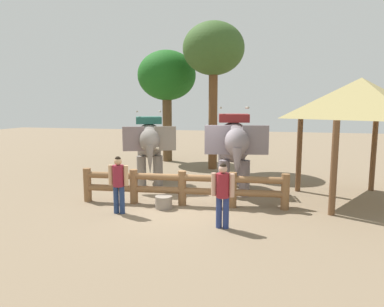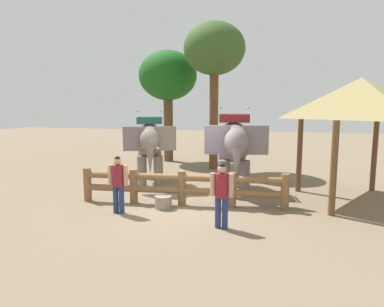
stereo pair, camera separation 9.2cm
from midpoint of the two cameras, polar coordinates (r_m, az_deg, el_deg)
name	(u,v)px [view 2 (the right image)]	position (r m, az deg, el deg)	size (l,w,h in m)	color
ground_plane	(180,207)	(10.35, -1.75, -8.84)	(60.00, 60.00, 0.00)	#7B674F
log_fence	(182,186)	(10.40, -1.44, -5.32)	(6.24, 0.76, 1.05)	brown
elephant_near_left	(150,143)	(13.35, -6.80, 1.80)	(2.37, 3.31, 2.78)	slate
elephant_center	(234,144)	(11.94, 7.14, 1.48)	(2.06, 3.50, 2.94)	slate
tourist_woman_in_black	(118,180)	(9.78, -11.84, -4.38)	(0.57, 0.33, 1.61)	navy
tourist_man_in_blue	(222,191)	(8.45, 5.23, -6.17)	(0.57, 0.32, 1.62)	navy
thatched_shelter	(361,99)	(11.72, 26.29, 8.02)	(4.44, 4.44, 3.82)	brown
tree_far_left	(214,51)	(16.33, 3.88, 16.46)	(2.80, 2.80, 6.72)	brown
tree_back_center	(168,77)	(18.48, -3.85, 12.43)	(3.03, 3.03, 5.80)	brown
feed_bucket	(163,202)	(10.23, -4.51, -8.00)	(0.50, 0.50, 0.36)	gray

